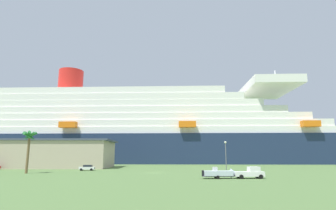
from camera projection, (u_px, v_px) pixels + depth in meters
ground_plane at (156, 167)px, 96.57m from camera, size 600.00×600.00×0.00m
cruise_ship at (139, 134)px, 145.34m from camera, size 289.31×52.02×60.05m
terminal_building at (26, 154)px, 93.90m from camera, size 60.23×20.90×9.51m
pickup_truck at (250, 173)px, 51.75m from camera, size 5.67×2.45×2.20m
small_boat_on_trailer at (221, 173)px, 51.43m from camera, size 7.56×2.14×2.15m
palm_tree at (29, 140)px, 66.72m from camera, size 3.39×3.52×10.30m
street_lamp at (226, 152)px, 68.48m from camera, size 0.56×0.56×7.85m
parked_car_white_van at (87, 168)px, 77.02m from camera, size 4.38×2.25×1.58m
parked_car_silver_sedan at (34, 166)px, 85.85m from camera, size 4.53×2.53×1.58m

